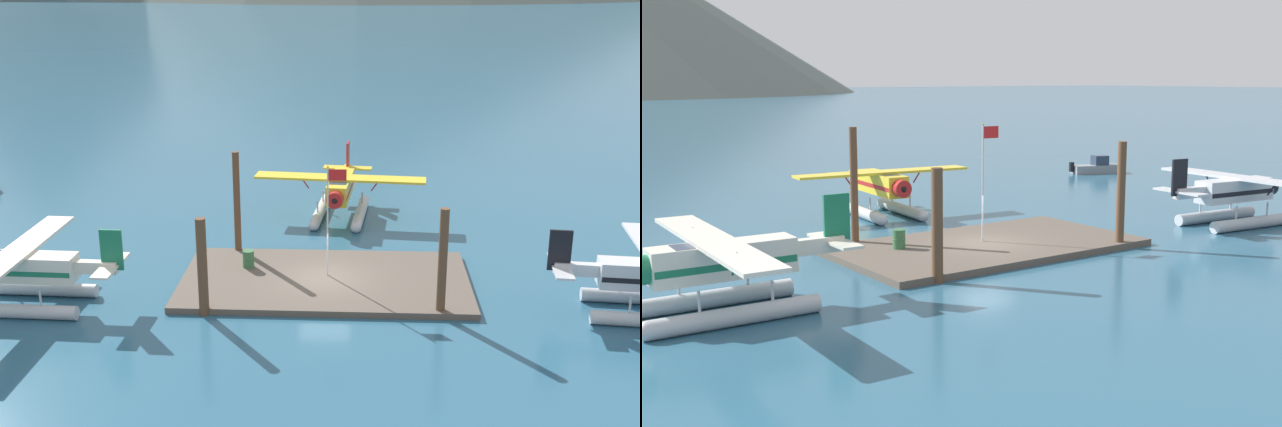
{
  "view_description": "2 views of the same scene",
  "coord_description": "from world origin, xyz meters",
  "views": [
    {
      "loc": [
        1.54,
        -36.0,
        15.14
      ],
      "look_at": [
        -0.42,
        3.5,
        2.5
      ],
      "focal_mm": 44.27,
      "sensor_mm": 36.0,
      "label": 1
    },
    {
      "loc": [
        -21.94,
        -28.98,
        7.95
      ],
      "look_at": [
        -0.01,
        1.88,
        1.43
      ],
      "focal_mm": 44.31,
      "sensor_mm": 36.0,
      "label": 2
    }
  ],
  "objects": [
    {
      "name": "ground_plane",
      "position": [
        0.0,
        0.0,
        0.0
      ],
      "size": [
        1200.0,
        1200.0,
        0.0
      ],
      "primitive_type": "plane",
      "color": "#285670"
    },
    {
      "name": "dock_platform",
      "position": [
        0.0,
        0.0,
        0.15
      ],
      "size": [
        14.12,
        7.88,
        0.3
      ],
      "primitive_type": "cube",
      "color": "brown",
      "rests_on": "ground"
    },
    {
      "name": "piling_near_left",
      "position": [
        -5.27,
        -3.86,
        2.27
      ],
      "size": [
        0.45,
        0.45,
        4.55
      ],
      "primitive_type": "cylinder",
      "color": "brown",
      "rests_on": "ground"
    },
    {
      "name": "piling_near_right",
      "position": [
        5.31,
        -3.49,
        2.52
      ],
      "size": [
        0.41,
        0.41,
        5.05
      ],
      "primitive_type": "cylinder",
      "color": "brown",
      "rests_on": "ground"
    },
    {
      "name": "piling_far_left",
      "position": [
        -4.86,
        3.78,
        2.86
      ],
      "size": [
        0.36,
        0.36,
        5.71
      ],
      "primitive_type": "cylinder",
      "color": "brown",
      "rests_on": "ground"
    },
    {
      "name": "flagpole",
      "position": [
        0.24,
        0.35,
        3.81
      ],
      "size": [
        0.95,
        0.1,
        5.6
      ],
      "color": "silver",
      "rests_on": "dock_platform"
    },
    {
      "name": "fuel_drum",
      "position": [
        -3.96,
        1.26,
        0.74
      ],
      "size": [
        0.62,
        0.62,
        0.88
      ],
      "color": "#33663D",
      "rests_on": "dock_platform"
    },
    {
      "name": "seaplane_yellow_bow_centre",
      "position": [
        0.48,
        10.59,
        1.58
      ],
      "size": [
        10.48,
        7.96,
        3.84
      ],
      "color": "#B7BABF",
      "rests_on": "ground"
    },
    {
      "name": "seaplane_cream_port_aft",
      "position": [
        -13.58,
        -3.38,
        1.58
      ],
      "size": [
        7.98,
        10.44,
        3.84
      ],
      "color": "#B7BABF",
      "rests_on": "ground"
    },
    {
      "name": "seaplane_silver_stbd_aft",
      "position": [
        14.76,
        -2.98,
        1.58
      ],
      "size": [
        7.96,
        10.49,
        3.84
      ],
      "color": "#B7BABF",
      "rests_on": "ground"
    },
    {
      "name": "boat_grey_open_east",
      "position": [
        25.88,
        18.45,
        0.49
      ],
      "size": [
        4.7,
        2.79,
        1.5
      ],
      "color": "gray",
      "rests_on": "ground"
    }
  ]
}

